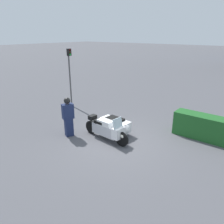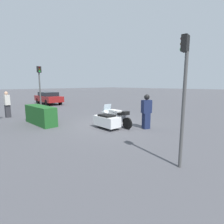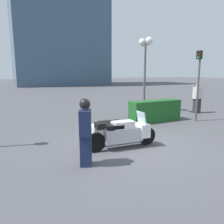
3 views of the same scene
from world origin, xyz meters
name	(u,v)px [view 1 (image 1 of 3)]	position (x,y,z in m)	size (l,w,h in m)	color
ground_plane	(116,142)	(0.00, 0.00, 0.00)	(160.00, 160.00, 0.00)	#4C4C51
police_motorcycle	(112,127)	(-0.43, 0.33, 0.45)	(2.40, 1.41, 1.14)	black
officer_rider	(68,116)	(-1.99, -0.79, 0.93)	(0.46, 0.55, 1.76)	#192347
hedge_bush_curbside	(206,128)	(2.84, 2.60, 0.52)	(2.66, 0.72, 1.04)	#1E5623
traffic_light_far	(70,70)	(-5.03, 2.11, 2.27)	(0.23, 0.27, 3.46)	#4C4C4C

